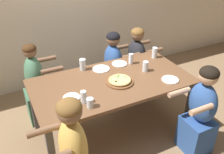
{
  "coord_description": "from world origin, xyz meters",
  "views": [
    {
      "loc": [
        -1.13,
        -2.26,
        2.34
      ],
      "look_at": [
        0.0,
        0.0,
        0.84
      ],
      "focal_mm": 40.0,
      "sensor_mm": 36.0,
      "label": 1
    }
  ],
  "objects_px": {
    "empty_plate_b": "(71,97)",
    "empty_plate_d": "(101,69)",
    "pizza_board_main": "(120,81)",
    "empty_plate_c": "(170,80)",
    "drinking_glass_f": "(145,67)",
    "drinking_glass_c": "(90,103)",
    "drinking_glass_d": "(131,59)",
    "drinking_glass_e": "(84,98)",
    "diner_near_right": "(200,114)",
    "drinking_glass_b": "(155,53)",
    "diner_far_right": "(136,64)",
    "drinking_glass_a": "(83,65)",
    "diner_far_left": "(37,87)",
    "empty_plate_a": "(119,64)",
    "diner_far_midright": "(113,69)"
  },
  "relations": [
    {
      "from": "drinking_glass_b",
      "to": "diner_far_left",
      "type": "xyz_separation_m",
      "value": [
        -1.59,
        0.42,
        -0.35
      ]
    },
    {
      "from": "empty_plate_c",
      "to": "empty_plate_a",
      "type": "bearing_deg",
      "value": 118.77
    },
    {
      "from": "empty_plate_b",
      "to": "diner_near_right",
      "type": "distance_m",
      "value": 1.46
    },
    {
      "from": "empty_plate_a",
      "to": "drinking_glass_a",
      "type": "xyz_separation_m",
      "value": [
        -0.49,
        0.07,
        0.06
      ]
    },
    {
      "from": "pizza_board_main",
      "to": "drinking_glass_d",
      "type": "xyz_separation_m",
      "value": [
        0.36,
        0.36,
        0.05
      ]
    },
    {
      "from": "empty_plate_b",
      "to": "drinking_glass_d",
      "type": "relative_size",
      "value": 1.31
    },
    {
      "from": "drinking_glass_c",
      "to": "drinking_glass_d",
      "type": "xyz_separation_m",
      "value": [
        0.85,
        0.64,
        0.03
      ]
    },
    {
      "from": "drinking_glass_e",
      "to": "diner_far_right",
      "type": "xyz_separation_m",
      "value": [
        1.25,
        0.98,
        -0.35
      ]
    },
    {
      "from": "empty_plate_c",
      "to": "diner_near_right",
      "type": "distance_m",
      "value": 0.52
    },
    {
      "from": "drinking_glass_e",
      "to": "diner_far_midright",
      "type": "bearing_deg",
      "value": 49.42
    },
    {
      "from": "empty_plate_c",
      "to": "diner_far_midright",
      "type": "bearing_deg",
      "value": 103.72
    },
    {
      "from": "empty_plate_a",
      "to": "empty_plate_b",
      "type": "distance_m",
      "value": 0.94
    },
    {
      "from": "pizza_board_main",
      "to": "empty_plate_c",
      "type": "height_order",
      "value": "pizza_board_main"
    },
    {
      "from": "drinking_glass_d",
      "to": "drinking_glass_a",
      "type": "bearing_deg",
      "value": 168.66
    },
    {
      "from": "drinking_glass_b",
      "to": "diner_far_left",
      "type": "bearing_deg",
      "value": 165.15
    },
    {
      "from": "empty_plate_d",
      "to": "drinking_glass_a",
      "type": "bearing_deg",
      "value": 156.31
    },
    {
      "from": "empty_plate_c",
      "to": "diner_near_right",
      "type": "xyz_separation_m",
      "value": [
        0.14,
        -0.42,
        -0.27
      ]
    },
    {
      "from": "pizza_board_main",
      "to": "diner_far_left",
      "type": "height_order",
      "value": "diner_far_left"
    },
    {
      "from": "empty_plate_b",
      "to": "drinking_glass_b",
      "type": "bearing_deg",
      "value": 17.15
    },
    {
      "from": "empty_plate_b",
      "to": "empty_plate_d",
      "type": "xyz_separation_m",
      "value": [
        0.55,
        0.44,
        -0.0
      ]
    },
    {
      "from": "diner_far_midright",
      "to": "empty_plate_a",
      "type": "bearing_deg",
      "value": -14.91
    },
    {
      "from": "drinking_glass_d",
      "to": "diner_near_right",
      "type": "bearing_deg",
      "value": -71.01
    },
    {
      "from": "empty_plate_b",
      "to": "drinking_glass_a",
      "type": "bearing_deg",
      "value": 57.98
    },
    {
      "from": "drinking_glass_b",
      "to": "diner_far_right",
      "type": "height_order",
      "value": "diner_far_right"
    },
    {
      "from": "drinking_glass_d",
      "to": "diner_far_midright",
      "type": "relative_size",
      "value": 0.13
    },
    {
      "from": "empty_plate_a",
      "to": "drinking_glass_c",
      "type": "xyz_separation_m",
      "value": [
        -0.7,
        -0.69,
        0.04
      ]
    },
    {
      "from": "pizza_board_main",
      "to": "diner_far_midright",
      "type": "relative_size",
      "value": 0.29
    },
    {
      "from": "empty_plate_c",
      "to": "empty_plate_d",
      "type": "xyz_separation_m",
      "value": [
        -0.62,
        0.61,
        -0.0
      ]
    },
    {
      "from": "empty_plate_b",
      "to": "empty_plate_d",
      "type": "bearing_deg",
      "value": 38.6
    },
    {
      "from": "drinking_glass_b",
      "to": "diner_far_right",
      "type": "distance_m",
      "value": 0.55
    },
    {
      "from": "empty_plate_a",
      "to": "drinking_glass_f",
      "type": "relative_size",
      "value": 1.51
    },
    {
      "from": "empty_plate_c",
      "to": "drinking_glass_d",
      "type": "height_order",
      "value": "drinking_glass_d"
    },
    {
      "from": "empty_plate_c",
      "to": "drinking_glass_d",
      "type": "bearing_deg",
      "value": 109.45
    },
    {
      "from": "diner_far_right",
      "to": "empty_plate_d",
      "type": "bearing_deg",
      "value": -62.99
    },
    {
      "from": "empty_plate_b",
      "to": "pizza_board_main",
      "type": "bearing_deg",
      "value": 4.3
    },
    {
      "from": "empty_plate_b",
      "to": "empty_plate_d",
      "type": "relative_size",
      "value": 0.84
    },
    {
      "from": "drinking_glass_f",
      "to": "diner_near_right",
      "type": "relative_size",
      "value": 0.12
    },
    {
      "from": "diner_far_right",
      "to": "diner_far_left",
      "type": "bearing_deg",
      "value": -90.0
    },
    {
      "from": "empty_plate_c",
      "to": "drinking_glass_f",
      "type": "height_order",
      "value": "drinking_glass_f"
    },
    {
      "from": "drinking_glass_d",
      "to": "diner_near_right",
      "type": "distance_m",
      "value": 1.11
    },
    {
      "from": "diner_near_right",
      "to": "diner_far_left",
      "type": "height_order",
      "value": "same"
    },
    {
      "from": "drinking_glass_a",
      "to": "diner_far_right",
      "type": "bearing_deg",
      "value": 16.95
    },
    {
      "from": "drinking_glass_b",
      "to": "drinking_glass_f",
      "type": "bearing_deg",
      "value": -140.3
    },
    {
      "from": "drinking_glass_f",
      "to": "drinking_glass_a",
      "type": "bearing_deg",
      "value": 150.72
    },
    {
      "from": "diner_near_right",
      "to": "diner_far_left",
      "type": "bearing_deg",
      "value": 47.22
    },
    {
      "from": "empty_plate_a",
      "to": "diner_far_midright",
      "type": "relative_size",
      "value": 0.18
    },
    {
      "from": "empty_plate_b",
      "to": "empty_plate_c",
      "type": "height_order",
      "value": "same"
    },
    {
      "from": "empty_plate_a",
      "to": "drinking_glass_f",
      "type": "xyz_separation_m",
      "value": [
        0.2,
        -0.31,
        0.05
      ]
    },
    {
      "from": "empty_plate_c",
      "to": "drinking_glass_e",
      "type": "height_order",
      "value": "drinking_glass_e"
    },
    {
      "from": "empty_plate_d",
      "to": "drinking_glass_b",
      "type": "distance_m",
      "value": 0.81
    }
  ]
}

